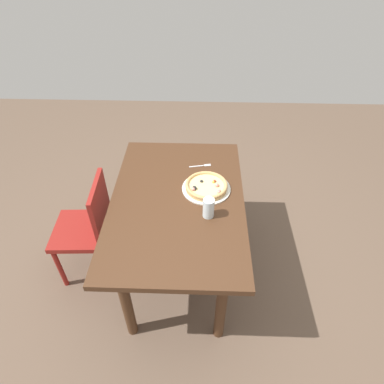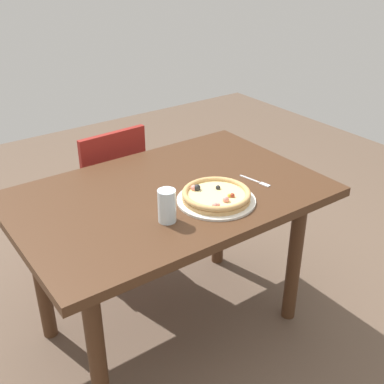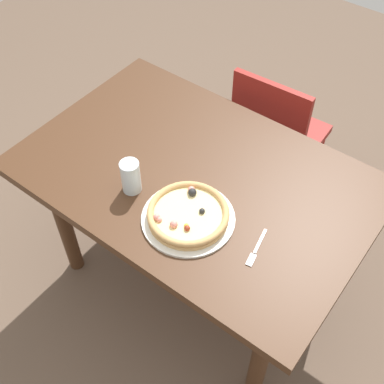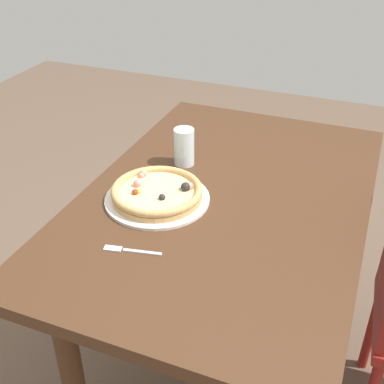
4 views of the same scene
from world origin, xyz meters
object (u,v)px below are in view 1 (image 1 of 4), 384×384
Objects in this scene: chair_near at (89,226)px; plate at (206,188)px; pizza at (206,186)px; drinking_glass at (208,208)px; fork at (202,166)px; dining_table at (178,211)px.

plate is at bearing -85.39° from chair_near.
pizza is 2.15× the size of drinking_glass.
plate is 2.04× the size of fork.
pizza is at bearing -177.23° from drinking_glass.
pizza reaches higher than fork.
drinking_glass is (0.52, 0.04, 0.07)m from fork.
plate is 0.26m from drinking_glass.
chair_near is 2.62× the size of plate.
plate is (-0.11, 0.19, 0.11)m from dining_table.
drinking_glass reaches higher than dining_table.
chair_near is 0.91m from plate.
dining_table is 0.43m from fork.
fork is 1.22× the size of drinking_glass.
dining_table is 1.55× the size of chair_near.
drinking_glass reaches higher than fork.
chair_near is 0.92m from pizza.
dining_table is 0.69m from chair_near.
chair_near is at bearing -82.65° from plate.
chair_near reaches higher than dining_table.
dining_table is at bearing -124.50° from drinking_glass.
drinking_glass is at bearing -102.23° from chair_near.
pizza reaches higher than plate.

